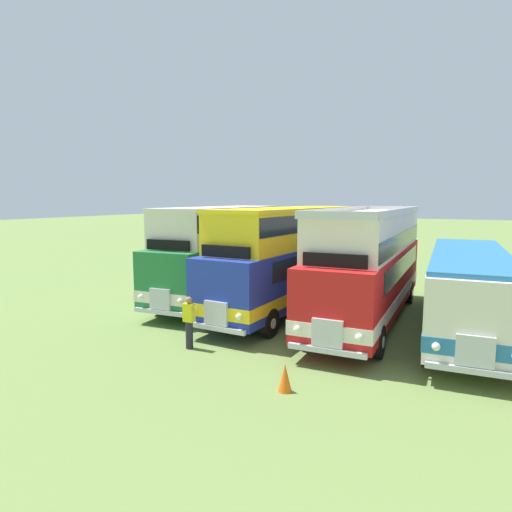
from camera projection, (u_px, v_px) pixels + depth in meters
ground_plane at (465, 331)px, 16.34m from camera, size 200.00×200.00×0.00m
bus_first_in_row at (221, 250)px, 21.06m from camera, size 3.10×9.89×4.49m
bus_second_in_row at (290, 254)px, 19.38m from camera, size 3.12×11.35×4.49m
bus_third_in_row at (370, 262)px, 17.56m from camera, size 2.77×11.65×4.52m
bus_fourth_in_row at (468, 285)px, 15.98m from camera, size 3.09×11.28×2.99m
cone_near_end at (285, 378)px, 11.19m from camera, size 0.36×0.36×0.72m
marshal_person at (189, 322)px, 14.36m from camera, size 0.36×0.24×1.73m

